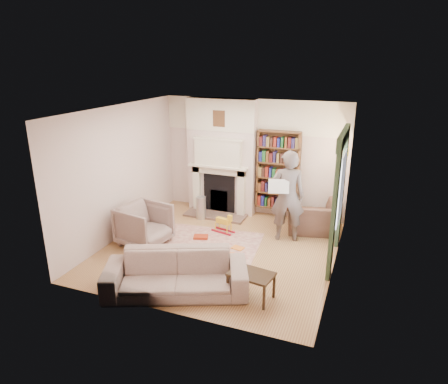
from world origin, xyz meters
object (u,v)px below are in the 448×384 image
at_px(armchair_reading, 312,217).
at_px(coffee_table, 251,285).
at_px(armchair_left, 144,225).
at_px(sofa, 176,274).
at_px(rocking_horse, 223,223).
at_px(paraffin_heater, 201,208).
at_px(bookcase, 278,170).
at_px(man_reading, 288,196).

distance_m(armchair_reading, coffee_table, 3.02).
xyz_separation_m(armchair_left, coffee_table, (2.65, -1.10, -0.20)).
bearing_deg(sofa, rocking_horse, 70.27).
relative_size(paraffin_heater, rocking_horse, 1.07).
distance_m(sofa, rocking_horse, 2.49).
xyz_separation_m(armchair_reading, paraffin_heater, (-2.61, -0.20, -0.08)).
xyz_separation_m(bookcase, rocking_horse, (-0.87, -1.33, -0.95)).
relative_size(man_reading, rocking_horse, 3.79).
relative_size(armchair_left, coffee_table, 1.33).
bearing_deg(paraffin_heater, rocking_horse, -35.79).
bearing_deg(armchair_reading, armchair_left, 17.45).
xyz_separation_m(man_reading, coffee_table, (-0.04, -2.38, -0.75)).
bearing_deg(armchair_reading, bookcase, -44.36).
distance_m(coffee_table, paraffin_heater, 3.50).
bearing_deg(sofa, armchair_reading, 39.89).
bearing_deg(coffee_table, armchair_reading, 89.69).
bearing_deg(coffee_table, armchair_left, 166.39).
xyz_separation_m(bookcase, man_reading, (0.49, -1.17, -0.20)).
bearing_deg(bookcase, paraffin_heater, -155.29).
bearing_deg(rocking_horse, man_reading, 20.02).
height_order(armchair_left, rocking_horse, armchair_left).
bearing_deg(man_reading, sofa, 49.46).
bearing_deg(man_reading, rocking_horse, -8.42).
xyz_separation_m(bookcase, armchair_reading, (0.94, -0.57, -0.82)).
distance_m(coffee_table, rocking_horse, 2.58).
distance_m(armchair_left, sofa, 2.00).
bearing_deg(rocking_horse, sofa, -74.11).
relative_size(coffee_table, paraffin_heater, 1.27).
xyz_separation_m(sofa, rocking_horse, (-0.13, 2.48, -0.11)).
height_order(sofa, rocking_horse, sofa).
height_order(bookcase, armchair_left, bookcase).
relative_size(sofa, man_reading, 1.19).
bearing_deg(armchair_reading, rocking_horse, 9.52).
relative_size(bookcase, coffee_table, 2.64).
bearing_deg(armchair_left, sofa, -123.06).
bearing_deg(rocking_horse, paraffin_heater, 157.20).
xyz_separation_m(sofa, coffee_table, (1.20, 0.27, -0.11)).
bearing_deg(rocking_horse, armchair_left, -127.06).
relative_size(bookcase, armchair_reading, 1.71).
height_order(armchair_reading, sofa, armchair_reading).
distance_m(armchair_left, paraffin_heater, 1.76).
distance_m(bookcase, man_reading, 1.28).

